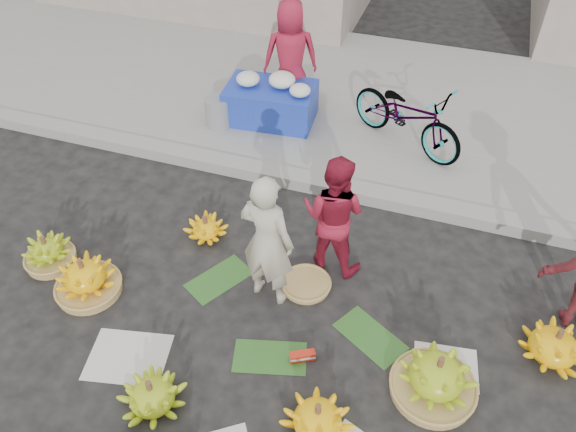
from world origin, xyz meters
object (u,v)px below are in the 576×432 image
(vendor_cream, at_px, (267,241))
(banana_bunch_4, at_px, (436,377))
(flower_table, at_px, (271,101))
(banana_bunch_0, at_px, (86,278))
(bicycle, at_px, (407,115))

(vendor_cream, bearing_deg, banana_bunch_4, 170.46)
(flower_table, bearing_deg, banana_bunch_4, -56.50)
(banana_bunch_0, relative_size, bicycle, 0.38)
(banana_bunch_4, distance_m, vendor_cream, 1.84)
(banana_bunch_0, bearing_deg, bicycle, 52.94)
(banana_bunch_4, height_order, vendor_cream, vendor_cream)
(banana_bunch_0, distance_m, vendor_cream, 1.86)
(banana_bunch_0, xyz_separation_m, vendor_cream, (1.69, 0.54, 0.54))
(banana_bunch_0, height_order, banana_bunch_4, banana_bunch_4)
(vendor_cream, distance_m, bicycle, 2.92)
(banana_bunch_4, xyz_separation_m, vendor_cream, (-1.67, 0.57, 0.52))
(banana_bunch_4, xyz_separation_m, flower_table, (-2.65, 3.37, 0.19))
(flower_table, relative_size, bicycle, 0.74)
(banana_bunch_4, bearing_deg, bicycle, 104.22)
(vendor_cream, relative_size, flower_table, 1.19)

